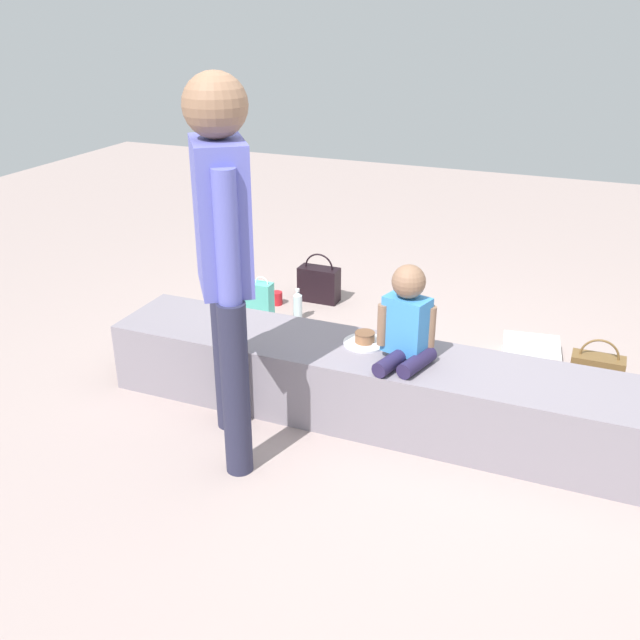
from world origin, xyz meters
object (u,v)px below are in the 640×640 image
Objects in this scene: child_seated at (407,320)px; handbag_black_leather at (319,283)px; party_cup_red at (277,298)px; gift_bag at (255,305)px; adult_standing at (223,240)px; cake_plate at (365,340)px; water_bottle_near_gift at (298,305)px; cake_box_white at (531,352)px; handbag_brown_canvas at (596,374)px.

child_seated is 1.77m from handbag_black_leather.
gift_bag is at bearing -83.75° from party_cup_red.
gift_bag is 0.43m from party_cup_red.
adult_standing is 0.98m from cake_plate.
gift_bag is (-0.52, 1.25, -0.88)m from adult_standing.
party_cup_red is at bearing -144.26° from handbag_black_leather.
cake_box_white is (1.54, -0.02, -0.05)m from water_bottle_near_gift.
water_bottle_near_gift reaches higher than party_cup_red.
adult_standing is 4.90× the size of handbag_black_leather.
cake_box_white is (0.51, 0.99, -0.54)m from child_seated.
adult_standing reaches higher than cake_box_white.
child_seated is at bearing -43.22° from party_cup_red.
child_seated is at bearing -21.74° from cake_plate.
handbag_black_leather reaches higher than cake_box_white.
cake_plate reaches higher than handbag_black_leather.
cake_plate is 1.22m from cake_box_white.
cake_plate is 1.24m from water_bottle_near_gift.
adult_standing is at bearing -80.22° from handbag_black_leather.
water_bottle_near_gift is at bearing 171.39° from handbag_brown_canvas.
child_seated is 1.52m from water_bottle_near_gift.
cake_plate is 0.61× the size of gift_bag.
child_seated reaches higher than handbag_brown_canvas.
handbag_brown_canvas is at bearing -1.46° from gift_bag.
party_cup_red is at bearing 108.81° from adult_standing.
adult_standing is (-0.70, -0.48, 0.46)m from child_seated.
adult_standing reaches higher than handbag_black_leather.
gift_bag is at bearing 147.54° from child_seated.
gift_bag is at bearing -109.01° from handbag_black_leather.
cake_plate reaches higher than cake_box_white.
adult_standing is 1.62m from gift_bag.
water_bottle_near_gift is at bearing 102.32° from adult_standing.
adult_standing is at bearing -142.86° from handbag_brown_canvas.
handbag_black_leather reaches higher than water_bottle_near_gift.
water_bottle_near_gift is (-0.79, 0.92, -0.30)m from cake_plate.
adult_standing is 4.68× the size of gift_bag.
cake_box_white is at bearing 7.07° from gift_bag.
cake_box_white is 0.95× the size of handbag_black_leather.
gift_bag is at bearing -172.93° from cake_box_white.
gift_bag is 1.68× the size of water_bottle_near_gift.
child_seated is 0.28× the size of adult_standing.
cake_plate is 1.52m from handbag_black_leather.
child_seated is 1.48× the size of handbag_brown_canvas.
gift_bag is 1.13× the size of handbag_brown_canvas.
gift_bag is 0.31m from water_bottle_near_gift.
adult_standing is at bearing -128.87° from cake_plate.
handbag_brown_canvas is (0.89, 0.72, -0.47)m from child_seated.
party_cup_red is (-1.03, 1.10, -0.35)m from cake_plate.
cake_plate is 1.32m from handbag_brown_canvas.
adult_standing is 7.85× the size of water_bottle_near_gift.
cake_box_white is (0.75, 0.90, -0.35)m from cake_plate.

